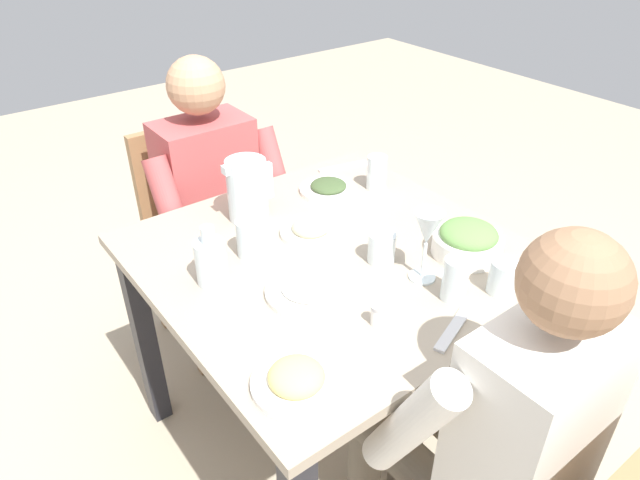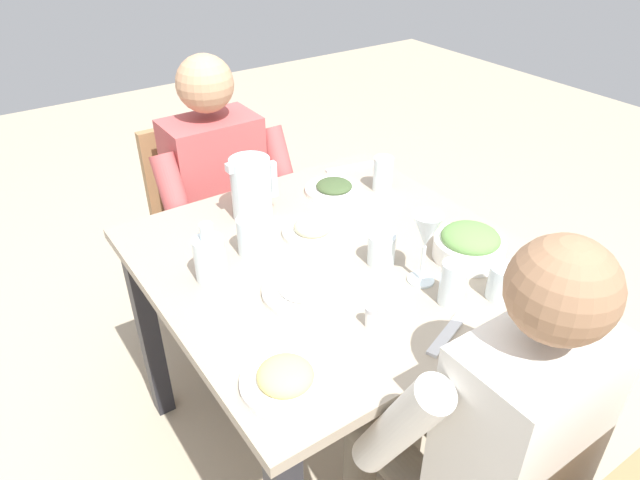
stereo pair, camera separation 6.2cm
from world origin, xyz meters
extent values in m
plane|color=tan|center=(0.00, 0.00, 0.00)|extent=(8.00, 8.00, 0.00)
cube|color=gray|center=(0.00, 0.00, 0.74)|extent=(0.97, 0.97, 0.03)
cube|color=#232328|center=(0.43, -0.43, 0.36)|extent=(0.06, 0.06, 0.72)
cube|color=#232328|center=(-0.43, 0.43, 0.36)|extent=(0.06, 0.06, 0.72)
cube|color=#232328|center=(0.43, 0.43, 0.36)|extent=(0.06, 0.06, 0.72)
cube|color=#997047|center=(0.15, -0.53, 0.21)|extent=(0.04, 0.04, 0.42)
cube|color=#997047|center=(0.13, 0.87, 0.21)|extent=(0.04, 0.04, 0.42)
cube|color=#997047|center=(-0.21, 0.87, 0.21)|extent=(0.04, 0.04, 0.42)
cube|color=#997047|center=(0.13, 0.53, 0.21)|extent=(0.04, 0.04, 0.42)
cube|color=#997047|center=(-0.21, 0.53, 0.21)|extent=(0.04, 0.04, 0.42)
cube|color=#997047|center=(-0.04, 0.70, 0.43)|extent=(0.40, 0.40, 0.03)
cube|color=#997047|center=(-0.04, 0.88, 0.65)|extent=(0.38, 0.04, 0.42)
cube|color=silver|center=(-0.02, -0.67, 0.69)|extent=(0.32, 0.20, 0.50)
sphere|color=#936B4C|center=(-0.02, -0.67, 1.06)|extent=(0.19, 0.19, 0.19)
cylinder|color=#665B4C|center=(-0.11, -0.48, 0.41)|extent=(0.11, 0.38, 0.11)
cylinder|color=#665B4C|center=(-0.11, -0.29, 0.22)|extent=(0.10, 0.10, 0.44)
cylinder|color=silver|center=(-0.22, -0.53, 0.72)|extent=(0.08, 0.23, 0.37)
cylinder|color=#665B4C|center=(0.06, -0.48, 0.41)|extent=(0.11, 0.38, 0.11)
cylinder|color=#665B4C|center=(0.06, -0.29, 0.22)|extent=(0.10, 0.10, 0.44)
cylinder|color=silver|center=(0.18, -0.53, 0.72)|extent=(0.08, 0.23, 0.37)
cube|color=#B24C4C|center=(-0.04, 0.67, 0.69)|extent=(0.32, 0.20, 0.50)
sphere|color=tan|center=(-0.04, 0.67, 1.06)|extent=(0.19, 0.19, 0.19)
cylinder|color=#665B4C|center=(0.04, 0.48, 0.41)|extent=(0.11, 0.38, 0.11)
cylinder|color=#665B4C|center=(0.04, 0.29, 0.22)|extent=(0.10, 0.10, 0.44)
cylinder|color=#B24C4C|center=(0.16, 0.53, 0.72)|extent=(0.08, 0.23, 0.37)
cylinder|color=#665B4C|center=(-0.13, 0.48, 0.41)|extent=(0.11, 0.38, 0.11)
cylinder|color=#665B4C|center=(-0.13, 0.29, 0.22)|extent=(0.10, 0.10, 0.44)
cylinder|color=#B24C4C|center=(-0.24, 0.53, 0.72)|extent=(0.08, 0.23, 0.37)
cylinder|color=silver|center=(-0.09, 0.30, 0.85)|extent=(0.12, 0.12, 0.19)
cube|color=silver|center=(-0.01, 0.30, 0.86)|extent=(0.02, 0.02, 0.11)
cube|color=silver|center=(-0.14, 0.30, 0.93)|extent=(0.04, 0.03, 0.02)
cylinder|color=white|center=(0.29, -0.22, 0.78)|extent=(0.19, 0.19, 0.05)
ellipsoid|color=#608E47|center=(0.29, -0.22, 0.82)|extent=(0.16, 0.16, 0.06)
cylinder|color=white|center=(0.01, 0.12, 0.76)|extent=(0.18, 0.18, 0.01)
ellipsoid|color=#B7AD89|center=(0.01, 0.12, 0.78)|extent=(0.11, 0.11, 0.04)
cylinder|color=white|center=(0.21, 0.29, 0.76)|extent=(0.19, 0.19, 0.01)
ellipsoid|color=#3D512D|center=(0.21, 0.29, 0.77)|extent=(0.12, 0.12, 0.03)
cylinder|color=white|center=(-0.36, -0.33, 0.76)|extent=(0.19, 0.19, 0.01)
ellipsoid|color=#E0C670|center=(-0.36, -0.33, 0.78)|extent=(0.12, 0.12, 0.05)
cylinder|color=white|center=(-0.16, -0.10, 0.76)|extent=(0.21, 0.21, 0.01)
ellipsoid|color=white|center=(-0.16, -0.10, 0.77)|extent=(0.13, 0.13, 0.03)
cylinder|color=silver|center=(-0.18, 0.13, 0.81)|extent=(0.07, 0.07, 0.11)
cylinder|color=silver|center=(0.23, -0.39, 0.80)|extent=(0.07, 0.07, 0.09)
cylinder|color=silver|center=(0.11, -0.33, 0.81)|extent=(0.06, 0.06, 0.11)
cylinder|color=silver|center=(0.08, -0.11, 0.80)|extent=(0.07, 0.07, 0.09)
cylinder|color=silver|center=(0.35, 0.22, 0.81)|extent=(0.06, 0.06, 0.11)
cylinder|color=silver|center=(0.11, -0.23, 0.76)|extent=(0.07, 0.07, 0.01)
cylinder|color=silver|center=(0.11, -0.23, 0.81)|extent=(0.01, 0.01, 0.10)
cone|color=silver|center=(0.11, -0.23, 0.90)|extent=(0.08, 0.08, 0.09)
cylinder|color=silver|center=(-0.33, 0.08, 0.81)|extent=(0.08, 0.08, 0.12)
cylinder|color=white|center=(-0.33, 0.08, 0.79)|extent=(0.07, 0.07, 0.07)
cylinder|color=silver|center=(-0.33, 0.08, 0.90)|extent=(0.03, 0.03, 0.04)
cylinder|color=white|center=(-0.10, -0.29, 0.78)|extent=(0.03, 0.03, 0.04)
cylinder|color=#B2B2B7|center=(-0.10, -0.29, 0.80)|extent=(0.03, 0.03, 0.01)
cube|color=silver|center=(0.02, -0.42, 0.76)|extent=(0.17, 0.08, 0.01)
cube|color=silver|center=(0.36, 0.40, 0.76)|extent=(0.18, 0.06, 0.01)
camera|label=1|loc=(-0.82, -1.02, 1.64)|focal=32.06mm
camera|label=2|loc=(-0.77, -1.05, 1.64)|focal=32.06mm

